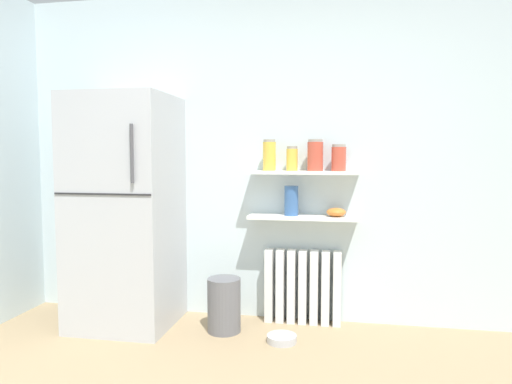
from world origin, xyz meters
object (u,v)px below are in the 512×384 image
at_px(storage_jar_3, 339,158).
at_px(pet_food_bowl, 281,339).
at_px(radiator, 303,287).
at_px(storage_jar_1, 292,159).
at_px(refrigerator, 126,211).
at_px(vase, 291,201).
at_px(shelf_bowl, 336,212).
at_px(storage_jar_2, 315,155).
at_px(storage_jar_0, 269,155).
at_px(trash_bin, 224,305).

relative_size(storage_jar_3, pet_food_bowl, 0.95).
height_order(radiator, storage_jar_1, storage_jar_1).
relative_size(refrigerator, vase, 7.72).
height_order(radiator, shelf_bowl, shelf_bowl).
height_order(refrigerator, storage_jar_2, refrigerator).
relative_size(storage_jar_2, vase, 1.04).
height_order(storage_jar_0, storage_jar_1, storage_jar_0).
relative_size(storage_jar_1, vase, 0.82).
distance_m(shelf_bowl, trash_bin, 1.09).
relative_size(storage_jar_1, trash_bin, 0.47).
distance_m(refrigerator, radiator, 1.50).
bearing_deg(radiator, shelf_bowl, -6.86).
height_order(refrigerator, radiator, refrigerator).
bearing_deg(storage_jar_0, trash_bin, -138.63).
bearing_deg(storage_jar_0, vase, 0.00).
bearing_deg(shelf_bowl, refrigerator, -171.57).
bearing_deg(storage_jar_0, refrigerator, -167.69).
relative_size(storage_jar_3, shelf_bowl, 1.36).
relative_size(vase, shelf_bowl, 1.56).
xyz_separation_m(vase, pet_food_bowl, (-0.02, -0.38, -0.94)).
bearing_deg(trash_bin, radiator, 27.52).
distance_m(storage_jar_3, trash_bin, 1.39).
xyz_separation_m(storage_jar_2, shelf_bowl, (0.16, 0.00, -0.43)).
bearing_deg(trash_bin, storage_jar_3, 17.65).
bearing_deg(storage_jar_1, pet_food_bowl, -94.03).
bearing_deg(storage_jar_1, storage_jar_2, -0.00).
xyz_separation_m(refrigerator, shelf_bowl, (1.59, 0.24, -0.00)).
bearing_deg(refrigerator, storage_jar_1, 10.64).
bearing_deg(storage_jar_3, storage_jar_0, -180.00).
height_order(refrigerator, trash_bin, refrigerator).
height_order(refrigerator, vase, refrigerator).
xyz_separation_m(storage_jar_0, trash_bin, (-0.30, -0.26, -1.11)).
bearing_deg(storage_jar_2, radiator, 161.11).
distance_m(refrigerator, storage_jar_1, 1.34).
relative_size(refrigerator, shelf_bowl, 12.01).
xyz_separation_m(radiator, shelf_bowl, (0.25, -0.03, 0.60)).
xyz_separation_m(refrigerator, storage_jar_2, (1.43, 0.24, 0.43)).
distance_m(storage_jar_0, pet_food_bowl, 1.35).
xyz_separation_m(radiator, storage_jar_2, (0.09, -0.03, 1.03)).
relative_size(storage_jar_1, shelf_bowl, 1.27).
height_order(storage_jar_3, shelf_bowl, storage_jar_3).
xyz_separation_m(shelf_bowl, trash_bin, (-0.81, -0.26, -0.68)).
xyz_separation_m(storage_jar_3, shelf_bowl, (-0.01, -0.00, -0.41)).
bearing_deg(trash_bin, storage_jar_1, 28.99).
height_order(storage_jar_3, vase, storage_jar_3).
bearing_deg(storage_jar_3, refrigerator, -171.64).
bearing_deg(refrigerator, trash_bin, -1.89).
distance_m(refrigerator, storage_jar_2, 1.51).
distance_m(storage_jar_3, vase, 0.48).
height_order(storage_jar_1, storage_jar_3, storage_jar_3).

